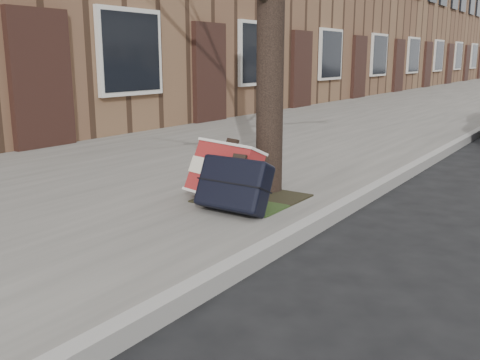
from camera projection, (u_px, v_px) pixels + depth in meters
The scene contains 6 objects.
ground at pixel (438, 319), 2.96m from camera, with size 120.00×120.00×0.00m, color black.
near_sidewalk at pixel (442, 101), 17.06m from camera, with size 5.00×70.00×0.12m, color gray.
house_near at pixel (296, 1), 20.33m from camera, with size 6.80×40.00×7.00m, color brown.
dirt_patch at pixel (252, 198), 4.99m from camera, with size 0.85×0.85×0.01m, color black.
suitcase_red at pixel (224, 173), 4.83m from camera, with size 0.71×0.20×0.52m, color maroon.
suitcase_navy at pixel (234, 184), 4.51m from camera, with size 0.63×0.20×0.45m, color black.
Camera 1 is at (0.62, -2.86, 1.41)m, focal length 40.00 mm.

